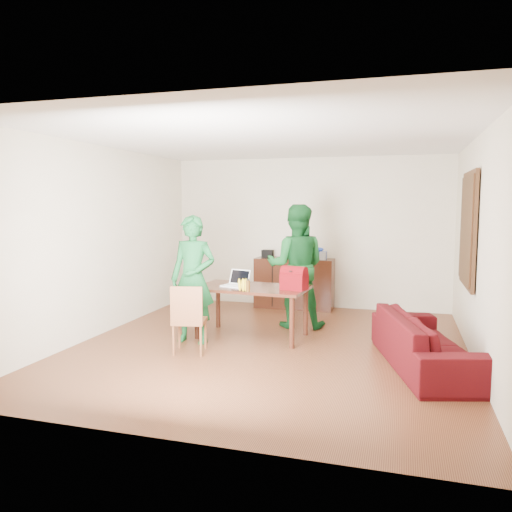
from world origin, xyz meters
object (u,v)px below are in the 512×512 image
(chair, at_px, (189,333))
(sofa, at_px, (426,342))
(person_near, at_px, (193,279))
(laptop, at_px, (234,283))
(bottle, at_px, (248,285))
(table, at_px, (252,293))
(red_bag, at_px, (294,281))
(person_far, at_px, (296,266))

(chair, relative_size, sofa, 0.43)
(person_near, distance_m, laptop, 0.61)
(bottle, relative_size, sofa, 0.08)
(table, height_order, laptop, laptop)
(chair, bearing_deg, bottle, 31.22)
(person_near, height_order, bottle, person_near)
(person_near, height_order, red_bag, person_near)
(red_bag, bearing_deg, chair, -127.76)
(person_near, height_order, laptop, person_near)
(person_far, relative_size, red_bag, 5.45)
(laptop, relative_size, red_bag, 1.09)
(chair, relative_size, laptop, 2.33)
(person_far, xyz_separation_m, red_bag, (0.15, -0.86, -0.09))
(sofa, bearing_deg, red_bag, 54.40)
(chair, height_order, sofa, chair)
(laptop, height_order, red_bag, red_bag)
(red_bag, distance_m, sofa, 1.87)
(person_near, xyz_separation_m, laptop, (0.44, 0.40, -0.10))
(red_bag, relative_size, sofa, 0.17)
(table, distance_m, sofa, 2.43)
(table, distance_m, person_near, 0.86)
(chair, bearing_deg, person_near, 95.46)
(red_bag, xyz_separation_m, sofa, (1.69, -0.61, -0.55))
(person_far, xyz_separation_m, bottle, (-0.41, -1.16, -0.13))
(bottle, distance_m, red_bag, 0.64)
(table, distance_m, person_far, 0.95)
(red_bag, bearing_deg, sofa, -4.37)
(person_far, bearing_deg, person_near, 39.86)
(person_far, bearing_deg, bottle, 63.62)
(red_bag, bearing_deg, table, -172.48)
(table, relative_size, sofa, 0.77)
(table, height_order, sofa, table)
(chair, bearing_deg, laptop, 59.81)
(table, relative_size, laptop, 4.24)
(person_near, relative_size, sofa, 0.84)
(table, bearing_deg, chair, -115.50)
(laptop, distance_m, bottle, 0.45)
(laptop, bearing_deg, chair, -91.92)
(person_far, height_order, bottle, person_far)
(red_bag, bearing_deg, bottle, -136.27)
(person_near, relative_size, bottle, 10.27)
(person_far, distance_m, bottle, 1.23)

